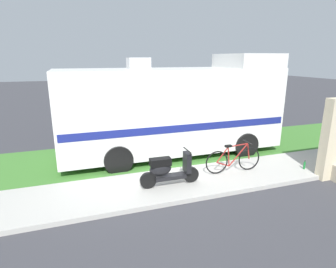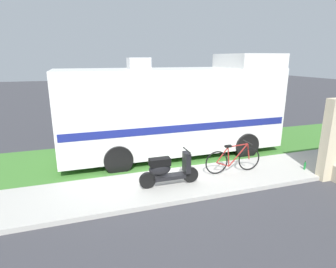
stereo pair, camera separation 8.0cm
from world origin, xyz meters
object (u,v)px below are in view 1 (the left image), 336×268
bicycle (233,159)px  pickup_truck_near (171,105)px  scooter (168,170)px  bottle_green (304,165)px  motorhome_rv (175,109)px

bicycle → pickup_truck_near: (0.57, 7.23, 0.49)m
scooter → pickup_truck_near: 7.97m
pickup_truck_near → bottle_green: 7.98m
motorhome_rv → pickup_truck_near: bearing=72.0°
scooter → bottle_green: (4.41, -0.30, -0.34)m
bicycle → bottle_green: (2.23, -0.54, -0.28)m
motorhome_rv → bicycle: 2.87m
bicycle → pickup_truck_near: size_ratio=0.30×
bicycle → pickup_truck_near: bearing=85.5°
bicycle → motorhome_rv: bearing=112.7°
motorhome_rv → bicycle: size_ratio=4.35×
bottle_green → pickup_truck_near: bearing=102.1°
motorhome_rv → scooter: motorhome_rv is taller
scooter → bicycle: bearing=6.3°
motorhome_rv → bicycle: bearing=-67.3°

